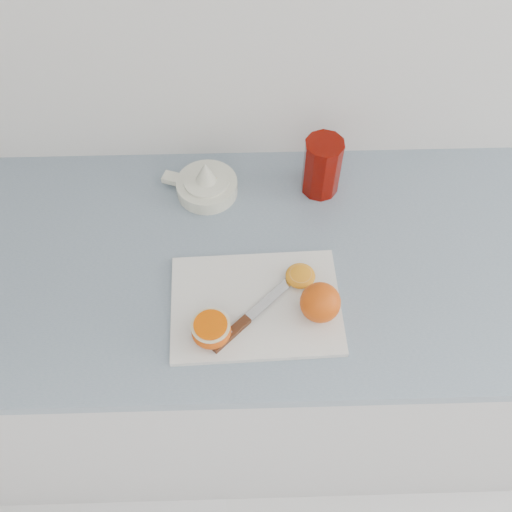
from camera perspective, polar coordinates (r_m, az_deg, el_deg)
The scene contains 8 objects.
counter at distance 1.59m, azimuth 3.81°, elevation -8.97°, with size 2.29×0.64×0.89m.
cutting_board at distance 1.13m, azimuth -0.02°, elevation -4.91°, with size 0.33×0.24×0.01m, color silver.
whole_orange at distance 1.08m, azimuth 6.45°, elevation -4.65°, with size 0.08×0.08×0.08m.
half_orange at distance 1.07m, azimuth -4.50°, elevation -7.40°, with size 0.08×0.08×0.05m.
squeezed_shell at distance 1.14m, azimuth 4.46°, elevation -1.98°, with size 0.06×0.06×0.03m.
paring_knife at distance 1.09m, azimuth -1.82°, elevation -7.14°, with size 0.17×0.16×0.01m.
citrus_juicer at distance 1.29m, azimuth -5.01°, elevation 7.16°, with size 0.17×0.14×0.09m.
red_tumbler at distance 1.27m, azimuth 6.59°, elevation 8.71°, with size 0.09×0.09×0.14m.
Camera 1 is at (-0.36, 1.02, 1.88)m, focal length 40.00 mm.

